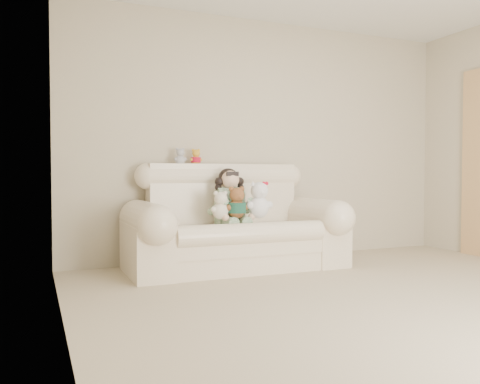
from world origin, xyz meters
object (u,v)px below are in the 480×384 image
(seated_child, at_px, (230,196))
(white_cat, at_px, (259,196))
(sofa, at_px, (236,216))
(brown_teddy, at_px, (237,200))
(cream_teddy, at_px, (220,202))

(seated_child, relative_size, white_cat, 1.36)
(sofa, relative_size, brown_teddy, 5.85)
(seated_child, xyz_separation_m, cream_teddy, (-0.17, -0.18, -0.05))
(sofa, height_order, cream_teddy, sofa)
(sofa, xyz_separation_m, brown_teddy, (-0.04, -0.12, 0.16))
(sofa, relative_size, white_cat, 5.00)
(sofa, xyz_separation_m, white_cat, (0.18, -0.14, 0.19))
(brown_teddy, distance_m, cream_teddy, 0.16)
(white_cat, bearing_deg, sofa, 127.84)
(sofa, height_order, white_cat, sofa)
(sofa, bearing_deg, seated_child, 112.25)
(brown_teddy, bearing_deg, sofa, 51.15)
(sofa, distance_m, white_cat, 0.30)
(brown_teddy, bearing_deg, white_cat, -25.60)
(sofa, distance_m, cream_teddy, 0.27)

